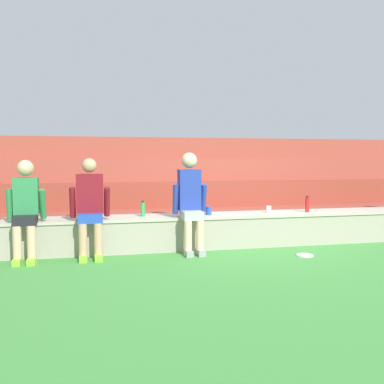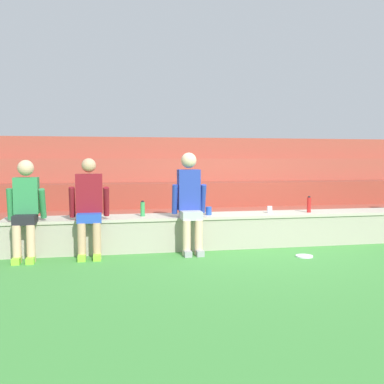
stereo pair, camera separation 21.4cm
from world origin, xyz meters
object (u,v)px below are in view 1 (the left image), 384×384
person_left_of_center (90,205)px  plastic_cup_left_end (269,209)px  person_center (191,200)px  frisbee (305,255)px  plastic_cup_right_end (209,211)px  water_bottle_mid_right (143,209)px  person_far_left (26,208)px  water_bottle_near_right (307,204)px

person_left_of_center → plastic_cup_left_end: person_left_of_center is taller
person_center → frisbee: size_ratio=6.12×
plastic_cup_right_end → water_bottle_mid_right: bearing=177.3°
person_far_left → water_bottle_near_right: (4.17, 0.27, -0.09)m
water_bottle_mid_right → frisbee: size_ratio=0.98×
frisbee → plastic_cup_right_end: bearing=142.2°
person_far_left → person_left_of_center: 0.82m
person_far_left → water_bottle_mid_right: person_far_left is taller
person_center → frisbee: person_center is taller
person_far_left → water_bottle_mid_right: size_ratio=5.77×
person_left_of_center → plastic_cup_left_end: bearing=6.3°
person_far_left → frisbee: person_far_left is taller
person_far_left → frisbee: size_ratio=5.68×
person_left_of_center → water_bottle_mid_right: 0.82m
water_bottle_near_right → plastic_cup_right_end: size_ratio=2.08×
person_center → frisbee: (1.47, -0.61, -0.74)m
person_left_of_center → person_far_left: bearing=-179.3°
plastic_cup_right_end → frisbee: plastic_cup_right_end is taller
person_far_left → plastic_cup_left_end: bearing=5.0°
person_far_left → water_bottle_mid_right: bearing=11.7°
plastic_cup_left_end → person_far_left: bearing=-175.0°
person_far_left → person_center: bearing=0.2°
person_left_of_center → plastic_cup_left_end: size_ratio=12.46×
water_bottle_mid_right → plastic_cup_right_end: size_ratio=1.86×
water_bottle_mid_right → person_center: bearing=-26.4°
person_far_left → plastic_cup_left_end: size_ratio=12.25×
person_center → water_bottle_mid_right: bearing=153.6°
plastic_cup_right_end → person_far_left: bearing=-173.8°
water_bottle_mid_right → frisbee: (2.12, -0.93, -0.59)m
person_center → frisbee: 1.76m
water_bottle_mid_right → frisbee: water_bottle_mid_right is taller
water_bottle_mid_right → plastic_cup_right_end: bearing=-2.7°
plastic_cup_left_end → water_bottle_near_right: bearing=-3.5°
plastic_cup_right_end → plastic_cup_left_end: (0.98, 0.03, -0.01)m
plastic_cup_right_end → plastic_cup_left_end: size_ratio=1.14×
person_left_of_center → person_center: (1.39, -0.00, 0.04)m
person_left_of_center → water_bottle_mid_right: size_ratio=5.86×
water_bottle_mid_right → water_bottle_near_right: (2.60, -0.05, 0.01)m
person_left_of_center → frisbee: size_ratio=5.77×
person_center → water_bottle_near_right: (1.96, 0.26, -0.14)m
person_left_of_center → water_bottle_mid_right: (0.75, 0.32, -0.11)m
water_bottle_mid_right → water_bottle_near_right: bearing=-1.2°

